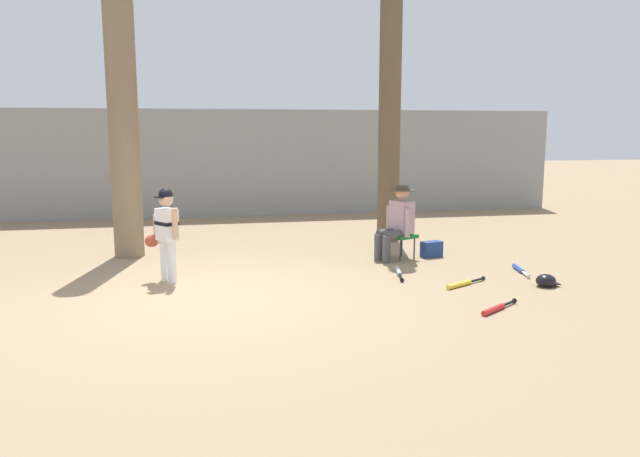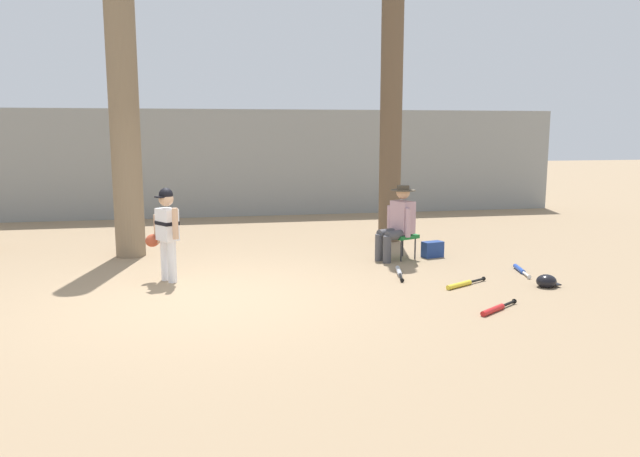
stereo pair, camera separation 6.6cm
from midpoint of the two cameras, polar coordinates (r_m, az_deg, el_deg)
ground_plane at (r=7.87m, az=-10.52°, el=-6.37°), size 60.00×60.00×0.00m
concrete_back_wall at (r=15.06m, az=-11.24°, el=5.93°), size 18.00×0.36×2.56m
tree_near_player at (r=10.55m, az=-17.92°, el=9.23°), size 0.77×0.77×5.15m
tree_behind_spectator at (r=11.59m, az=6.31°, el=11.15°), size 0.60×0.60×5.60m
young_ballplayer at (r=8.69m, az=-14.30°, el=-0.01°), size 0.51×0.51×1.31m
folding_stool at (r=10.07m, az=7.36°, el=-0.76°), size 0.52×0.52×0.41m
seated_spectator at (r=9.96m, az=6.97°, el=0.75°), size 0.67×0.55×1.20m
handbag_beside_stool at (r=10.33m, az=10.12°, el=-1.90°), size 0.37×0.25×0.26m
bat_red_barrel at (r=7.47m, az=15.74°, el=-7.15°), size 0.65×0.47×0.07m
bat_yellow_trainer at (r=8.52m, az=12.79°, el=-5.02°), size 0.73×0.43×0.07m
bat_blue_youth at (r=9.60m, az=17.81°, el=-3.63°), size 0.22×0.72×0.07m
bat_aluminum_silver at (r=9.05m, az=7.11°, el=-4.02°), size 0.25×0.79×0.07m
batting_helmet_black at (r=8.81m, az=20.01°, el=-4.58°), size 0.32×0.25×0.18m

